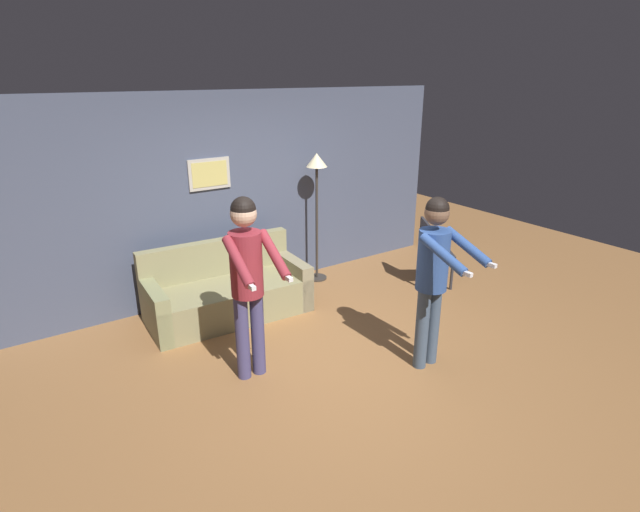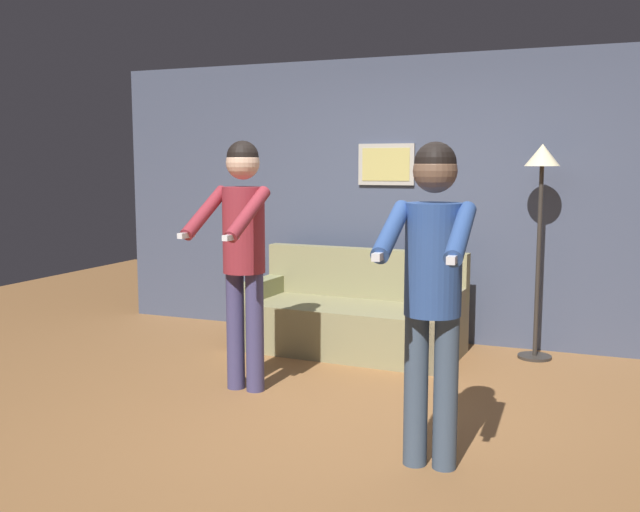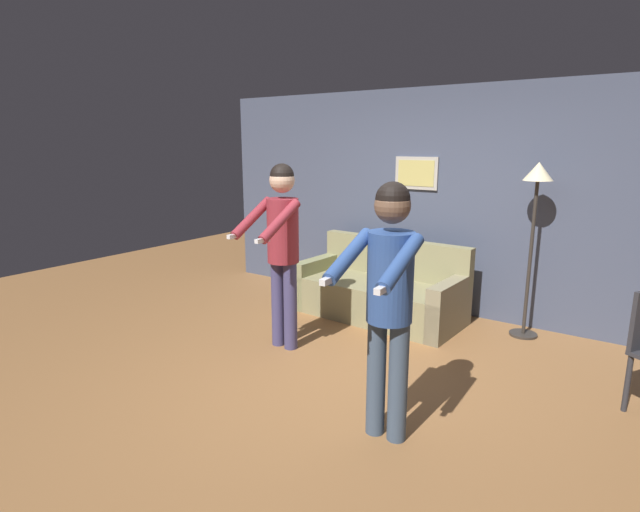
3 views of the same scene
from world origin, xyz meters
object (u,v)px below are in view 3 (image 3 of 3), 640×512
couch (380,293)px  person_standing_left (282,238)px  torchiere_lamp (536,199)px  person_standing_right (389,288)px

couch → person_standing_left: (-0.35, -1.35, 0.82)m
torchiere_lamp → person_standing_right: bearing=-97.6°
torchiere_lamp → person_standing_right: (-0.33, -2.49, -0.37)m
torchiere_lamp → person_standing_right: torchiere_lamp is taller
torchiere_lamp → person_standing_right: size_ratio=1.03×
torchiere_lamp → person_standing_left: bearing=-138.4°
couch → person_standing_left: person_standing_left is taller
couch → torchiere_lamp: torchiere_lamp is taller
person_standing_left → person_standing_right: person_standing_left is taller
person_standing_left → couch: bearing=75.4°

